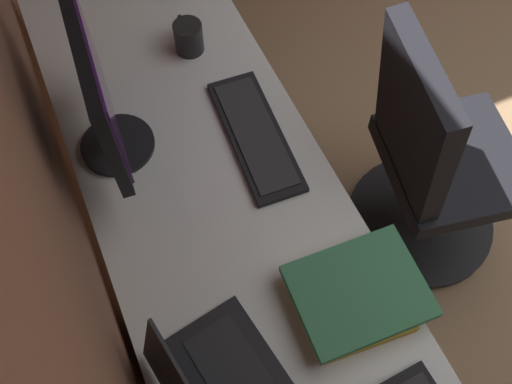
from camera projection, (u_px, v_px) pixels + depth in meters
name	position (u px, v px, depth m)	size (l,w,h in m)	color
wall_back	(16.00, 336.00, 0.69)	(4.58, 0.10, 2.60)	brown
desk	(238.00, 253.00, 1.43)	(2.19, 0.63, 0.73)	white
drawer_pedestal	(258.00, 352.00, 1.62)	(0.40, 0.51, 0.69)	white
monitor_primary	(97.00, 88.00, 1.30)	(0.46, 0.20, 0.42)	black
laptop_leftmost	(214.00, 382.00, 1.17)	(0.32, 0.29, 0.19)	black
keyboard_main	(256.00, 135.00, 1.51)	(0.43, 0.17, 0.02)	black
book_stack_near	(355.00, 293.00, 1.28)	(0.26, 0.31, 0.06)	gold
coffee_mug	(188.00, 37.00, 1.64)	(0.13, 0.09, 0.10)	black
office_chair	(431.00, 167.00, 1.80)	(0.56, 0.59, 0.97)	black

